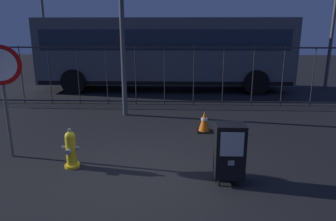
# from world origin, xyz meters

# --- Properties ---
(ground_plane) EXTENTS (60.00, 60.00, 0.00)m
(ground_plane) POSITION_xyz_m (0.00, 0.00, 0.00)
(ground_plane) COLOR black
(fire_hydrant) EXTENTS (0.33, 0.32, 0.75)m
(fire_hydrant) POSITION_xyz_m (-1.46, 0.38, 0.35)
(fire_hydrant) COLOR yellow
(fire_hydrant) RESTS_ON ground_plane
(newspaper_box_primary) EXTENTS (0.48, 0.42, 1.02)m
(newspaper_box_primary) POSITION_xyz_m (1.37, -0.10, 0.57)
(newspaper_box_primary) COLOR black
(newspaper_box_primary) RESTS_ON ground_plane
(stop_sign) EXTENTS (0.71, 0.31, 2.23)m
(stop_sign) POSITION_xyz_m (-2.85, 0.82, 1.60)
(stop_sign) COLOR #4C4F54
(stop_sign) RESTS_ON ground_plane
(traffic_cone) EXTENTS (0.36, 0.36, 0.53)m
(traffic_cone) POSITION_xyz_m (1.16, 2.60, 0.26)
(traffic_cone) COLOR black
(traffic_cone) RESTS_ON ground_plane
(fence_barrier) EXTENTS (18.03, 0.04, 2.00)m
(fence_barrier) POSITION_xyz_m (-0.00, 5.60, 1.02)
(fence_barrier) COLOR #2D2D33
(fence_barrier) RESTS_ON ground_plane
(bus_near) EXTENTS (10.53, 2.88, 3.00)m
(bus_near) POSITION_xyz_m (-0.12, 8.60, 1.71)
(bus_near) COLOR #4C5156
(bus_near) RESTS_ON ground_plane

